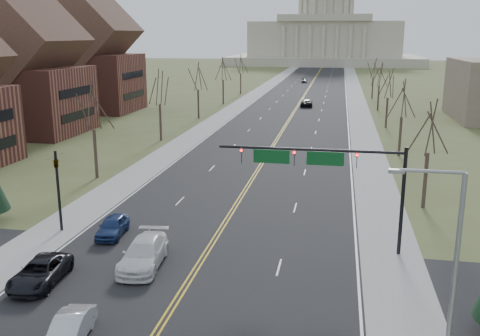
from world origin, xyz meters
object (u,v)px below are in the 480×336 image
at_px(signal_mast, 324,166).
at_px(car_sb_inner_second, 144,253).
at_px(car_sb_outer_second, 113,226).
at_px(car_far_nb, 306,103).
at_px(street_light, 449,266).
at_px(car_sb_inner_lead, 69,330).
at_px(car_sb_outer_lead, 40,272).
at_px(signal_left, 58,182).
at_px(car_far_sb, 304,80).

bearing_deg(signal_mast, car_sb_inner_second, -155.84).
height_order(car_sb_outer_second, car_far_nb, car_far_nb).
bearing_deg(street_light, car_sb_outer_second, 146.65).
relative_size(car_sb_inner_lead, car_sb_outer_lead, 0.81).
height_order(signal_left, car_far_nb, signal_left).
distance_m(street_light, car_sb_outer_second, 24.47).
xyz_separation_m(car_sb_inner_lead, car_far_nb, (5.46, 87.33, 0.05)).
bearing_deg(car_sb_outer_lead, car_sb_outer_second, 78.20).
height_order(street_light, car_far_nb, street_light).
bearing_deg(car_far_sb, signal_left, -97.62).
bearing_deg(street_light, car_far_sb, 96.06).
height_order(street_light, car_sb_inner_second, street_light).
bearing_deg(car_sb_outer_second, car_sb_inner_second, -54.41).
xyz_separation_m(car_sb_inner_lead, car_sb_outer_second, (-3.67, 13.34, 0.04)).
xyz_separation_m(street_light, car_sb_inner_second, (-16.04, 8.68, -4.38)).
height_order(car_far_nb, car_far_sb, car_far_nb).
bearing_deg(car_sb_inner_second, car_far_nb, 80.72).
bearing_deg(signal_left, car_sb_inner_second, -30.46).
height_order(car_sb_inner_second, car_far_nb, car_sb_inner_second).
bearing_deg(car_far_nb, car_sb_inner_second, 84.09).
height_order(car_sb_inner_lead, car_far_sb, car_far_sb).
bearing_deg(car_sb_inner_second, street_light, -33.99).
xyz_separation_m(signal_left, street_light, (24.24, -13.50, 1.51)).
bearing_deg(signal_left, car_sb_inner_lead, -60.12).
xyz_separation_m(signal_mast, street_light, (5.29, -13.50, -0.54)).
distance_m(car_sb_inner_lead, car_sb_outer_second, 13.83).
xyz_separation_m(street_light, car_far_nb, (-10.95, 87.22, -4.51)).
relative_size(signal_mast, signal_left, 2.02).
height_order(signal_left, car_sb_outer_lead, signal_left).
height_order(street_light, car_sb_outer_lead, street_light).
relative_size(signal_left, car_sb_outer_lead, 1.21).
bearing_deg(car_sb_inner_lead, car_far_sb, 82.05).
bearing_deg(signal_left, car_far_sb, 85.99).
bearing_deg(car_sb_inner_lead, signal_mast, 43.29).
bearing_deg(street_light, car_sb_inner_lead, -179.60).
xyz_separation_m(car_sb_outer_second, car_far_nb, (9.14, 73.99, 0.01)).
bearing_deg(car_sb_inner_lead, signal_left, 112.43).
bearing_deg(car_sb_outer_lead, car_far_sb, 82.83).
distance_m(signal_mast, street_light, 14.51).
height_order(signal_left, car_sb_inner_second, signal_left).
bearing_deg(signal_left, car_far_nb, 79.78).
distance_m(car_sb_inner_lead, car_far_nb, 87.50).
xyz_separation_m(car_sb_outer_lead, car_far_nb, (10.12, 81.94, 0.02)).
bearing_deg(signal_left, signal_mast, -0.00).
xyz_separation_m(car_sb_outer_second, car_far_sb, (4.92, 129.66, -0.02)).
bearing_deg(car_sb_outer_second, signal_mast, -5.06).
xyz_separation_m(street_light, car_sb_outer_second, (-20.09, 13.22, -4.52)).
relative_size(car_sb_outer_lead, car_far_nb, 0.98).
bearing_deg(car_sb_inner_second, car_sb_inner_lead, -98.02).
bearing_deg(car_sb_inner_lead, car_far_nb, 78.97).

